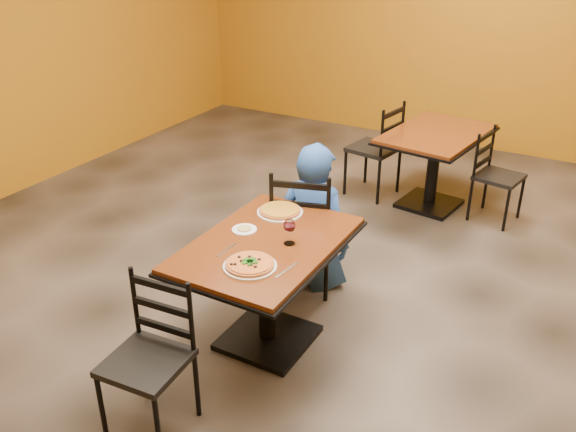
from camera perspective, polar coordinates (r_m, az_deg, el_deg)
The scene contains 18 objects.
floor at distance 4.53m, azimuth 1.43°, elevation -8.09°, with size 7.00×8.00×0.01m, color black.
wall_back at distance 7.59m, azimuth 16.60°, elevation 17.29°, with size 7.00×0.01×3.00m, color #A36C12.
table_main at distance 3.86m, azimuth -1.98°, elevation -4.93°, with size 0.83×1.23×0.75m.
table_second at distance 5.93m, azimuth 13.52°, elevation 5.83°, with size 0.93×1.25×0.75m.
chair_main_near at distance 3.38m, azimuth -13.10°, elevation -13.23°, with size 0.40×0.40×0.88m, color black, non-canonical shape.
chair_main_far at distance 4.51m, azimuth 1.54°, elevation -1.01°, with size 0.44×0.44×0.98m, color black, non-canonical shape.
chair_second_left at distance 6.14m, azimuth 7.97°, elevation 6.22°, with size 0.43×0.43×0.95m, color black, non-canonical shape.
chair_second_right at distance 5.86m, azimuth 19.08°, elevation 3.42°, with size 0.38×0.38×0.84m, color black, non-canonical shape.
diner at distance 4.54m, azimuth 2.49°, elevation 0.17°, with size 0.57×0.38×1.12m, color #1A4C92.
plate_main at distance 3.51m, azimuth -3.57°, elevation -4.68°, with size 0.31×0.31×0.01m, color white.
pizza_main at distance 3.50m, azimuth -3.57°, elevation -4.45°, with size 0.28×0.28×0.02m, color maroon.
plate_far at distance 4.12m, azimuth -0.76°, elevation 0.36°, with size 0.31×0.31×0.01m, color white.
pizza_far at distance 4.11m, azimuth -0.76°, elevation 0.56°, with size 0.28×0.28×0.02m, color gold.
side_plate at distance 3.90m, azimuth -4.09°, elevation -1.28°, with size 0.16×0.16×0.01m, color white.
dip at distance 3.90m, azimuth -4.10°, elevation -1.16°, with size 0.09×0.09×0.01m, color tan.
wine_glass at distance 3.70m, azimuth 0.13°, elevation -1.37°, with size 0.08×0.08×0.18m, color white, non-canonical shape.
fork at distance 3.69m, azimuth -5.72°, elevation -3.16°, with size 0.01×0.19×0.00m, color silver.
knife at distance 3.47m, azimuth -0.12°, elevation -5.07°, with size 0.01×0.21×0.00m, color silver.
Camera 1 is at (1.73, -3.31, 2.56)m, focal length 38.13 mm.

